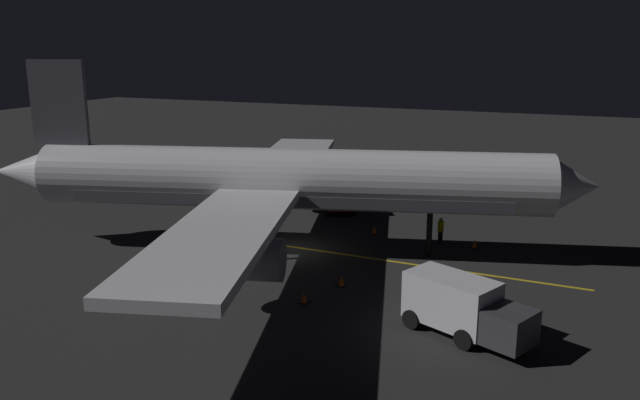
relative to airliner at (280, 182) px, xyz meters
The scene contains 10 objects.
ground_plane 4.60m from the airliner, 105.90° to the left, with size 180.00×180.00×0.20m, color #272727.
apron_guide_stripe 6.45m from the airliner, 99.93° to the left, with size 0.24×27.39×0.01m, color gold.
airliner is the anchor object (origin of this frame).
baggage_truck 15.22m from the airliner, 58.94° to the left, with size 4.25×6.18×2.62m.
catering_truck 11.72m from the airliner, behind, with size 6.61×4.78×2.49m.
ground_crew_worker 11.03m from the airliner, 121.05° to the left, with size 0.40×0.40×1.74m.
traffic_cone_near_left 9.46m from the airliner, 34.08° to the left, with size 0.50×0.50×0.55m.
traffic_cone_near_right 8.32m from the airliner, 143.13° to the left, with size 0.50×0.50×0.55m.
traffic_cone_under_wing 8.18m from the airliner, 53.98° to the left, with size 0.50×0.50×0.55m.
traffic_cone_far 13.09m from the airliner, 115.69° to the left, with size 0.50×0.50×0.55m.
Camera 1 is at (34.42, 16.55, 12.73)m, focal length 35.67 mm.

